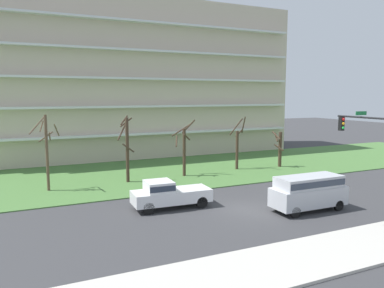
% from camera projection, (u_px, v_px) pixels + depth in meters
% --- Properties ---
extents(ground, '(160.00, 160.00, 0.00)m').
position_uv_depth(ground, '(247.00, 209.00, 26.01)').
color(ground, '#38383A').
extents(sidewalk_curb_near, '(80.00, 4.00, 0.15)m').
position_uv_depth(sidewalk_curb_near, '(337.00, 251.00, 18.81)').
color(sidewalk_curb_near, '#BCB7AD').
rests_on(sidewalk_curb_near, ground).
extents(grass_lawn_strip, '(80.00, 16.00, 0.08)m').
position_uv_depth(grass_lawn_strip, '(171.00, 171.00, 38.59)').
color(grass_lawn_strip, '#477238').
rests_on(grass_lawn_strip, ground).
extents(apartment_building, '(41.05, 11.63, 19.23)m').
position_uv_depth(apartment_building, '(132.00, 80.00, 49.36)').
color(apartment_building, beige).
rests_on(apartment_building, ground).
extents(tree_far_left, '(2.35, 2.34, 6.20)m').
position_uv_depth(tree_far_left, '(47.00, 149.00, 30.36)').
color(tree_far_left, brown).
rests_on(tree_far_left, ground).
extents(tree_left, '(1.52, 1.49, 5.96)m').
position_uv_depth(tree_left, '(127.00, 147.00, 33.43)').
color(tree_left, '#423023').
rests_on(tree_left, ground).
extents(tree_center, '(2.15, 1.69, 5.44)m').
position_uv_depth(tree_center, '(184.00, 148.00, 36.13)').
color(tree_center, '#423023').
rests_on(tree_center, ground).
extents(tree_right, '(1.40, 1.83, 5.57)m').
position_uv_depth(tree_right, '(238.00, 146.00, 39.45)').
color(tree_right, '#423023').
rests_on(tree_right, ground).
extents(tree_far_right, '(0.96, 1.43, 3.90)m').
position_uv_depth(tree_far_right, '(280.00, 148.00, 40.72)').
color(tree_far_right, '#423023').
rests_on(tree_far_right, ground).
extents(pickup_white_near_left, '(5.49, 2.27, 1.95)m').
position_uv_depth(pickup_white_near_left, '(168.00, 194.00, 26.13)').
color(pickup_white_near_left, white).
rests_on(pickup_white_near_left, ground).
extents(van_silver_center_left, '(5.22, 2.06, 2.36)m').
position_uv_depth(van_silver_center_left, '(309.00, 190.00, 25.52)').
color(van_silver_center_left, '#B7BABF').
rests_on(van_silver_center_left, ground).
extents(traffic_signal_mast, '(0.90, 4.13, 6.77)m').
position_uv_depth(traffic_signal_mast, '(372.00, 149.00, 22.87)').
color(traffic_signal_mast, black).
rests_on(traffic_signal_mast, ground).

